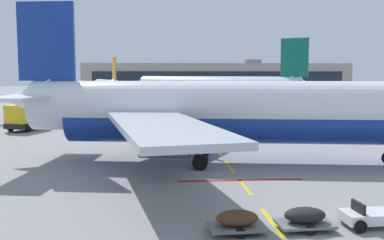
% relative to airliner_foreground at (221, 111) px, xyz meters
% --- Properties ---
extents(apron_paint_markings, '(8.00, 98.54, 0.01)m').
position_rel_airliner_foreground_xyz_m(apron_paint_markings, '(0.42, 10.76, -3.95)').
color(apron_paint_markings, yellow).
rests_on(apron_paint_markings, ground).
extents(airliner_foreground, '(34.78, 34.24, 12.20)m').
position_rel_airliner_foreground_xyz_m(airliner_foreground, '(0.00, 0.00, 0.00)').
color(airliner_foreground, white).
rests_on(airliner_foreground, ground).
extents(airliner_mid_left, '(32.35, 30.17, 12.35)m').
position_rel_airliner_foreground_xyz_m(airliner_mid_left, '(5.73, 44.18, 0.05)').
color(airliner_mid_left, silver).
rests_on(airliner_mid_left, ground).
extents(airliner_far_right, '(28.40, 29.20, 10.38)m').
position_rel_airliner_foreground_xyz_m(airliner_far_right, '(-17.55, 79.17, -0.59)').
color(airliner_far_right, silver).
rests_on(airliner_far_right, ground).
extents(ground_power_truck, '(4.71, 7.40, 3.14)m').
position_rel_airliner_foreground_xyz_m(ground_power_truck, '(-20.14, 21.30, -2.30)').
color(ground_power_truck, black).
rests_on(ground_power_truck, ground).
extents(baggage_train, '(8.67, 2.03, 1.14)m').
position_rel_airliner_foreground_xyz_m(baggage_train, '(1.60, -14.96, -3.42)').
color(baggage_train, silver).
rests_on(baggage_train, ground).
extents(terminal_satellite, '(93.43, 26.40, 11.92)m').
position_rel_airliner_foreground_xyz_m(terminal_satellite, '(16.26, 131.11, 1.22)').
color(terminal_satellite, '#9E998E').
rests_on(terminal_satellite, ground).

